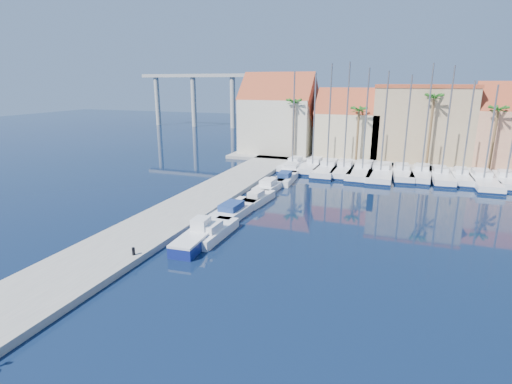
{
  "coord_description": "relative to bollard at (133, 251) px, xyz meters",
  "views": [
    {
      "loc": [
        10.68,
        -19.73,
        12.39
      ],
      "look_at": [
        -1.16,
        12.02,
        3.0
      ],
      "focal_mm": 28.0,
      "sensor_mm": 36.0,
      "label": 1
    }
  ],
  "objects": [
    {
      "name": "shore_north",
      "position": [
        16.6,
        46.29,
        -0.53
      ],
      "size": [
        54.0,
        16.0,
        0.5
      ],
      "primitive_type": "cube",
      "color": "gray",
      "rests_on": "ground"
    },
    {
      "name": "palm_2",
      "position": [
        20.6,
        40.29,
        9.24
      ],
      "size": [
        2.6,
        2.6,
        11.15
      ],
      "color": "brown",
      "rests_on": "shore_north"
    },
    {
      "name": "motorboat_west_3",
      "position": [
        2.84,
        21.96,
        -0.27
      ],
      "size": [
        2.27,
        6.58,
        1.4
      ],
      "rotation": [
        0.0,
        0.0,
        -0.03
      ],
      "color": "white",
      "rests_on": "ground"
    },
    {
      "name": "building_0",
      "position": [
        -3.4,
        45.29,
        5.74
      ],
      "size": [
        12.3,
        9.0,
        13.5
      ],
      "color": "beige",
      "rests_on": "shore_north"
    },
    {
      "name": "sailboat_9",
      "position": [
        24.57,
        34.54,
        -0.16
      ],
      "size": [
        2.35,
        8.24,
        12.52
      ],
      "rotation": [
        0.0,
        0.0,
        0.02
      ],
      "color": "white",
      "rests_on": "ground"
    },
    {
      "name": "sailboat_6",
      "position": [
        17.42,
        34.48,
        -0.17
      ],
      "size": [
        3.26,
        9.5,
        13.26
      ],
      "rotation": [
        0.0,
        0.0,
        0.09
      ],
      "color": "white",
      "rests_on": "ground"
    },
    {
      "name": "palm_1",
      "position": [
        10.6,
        40.29,
        7.36
      ],
      "size": [
        2.6,
        2.6,
        9.15
      ],
      "color": "brown",
      "rests_on": "shore_north"
    },
    {
      "name": "sailboat_8",
      "position": [
        22.12,
        34.32,
        -0.16
      ],
      "size": [
        3.09,
        9.52,
        14.29
      ],
      "rotation": [
        0.0,
        0.0,
        0.07
      ],
      "color": "white",
      "rests_on": "ground"
    },
    {
      "name": "bollard",
      "position": [
        0.0,
        0.0,
        0.0
      ],
      "size": [
        0.22,
        0.22,
        0.56
      ],
      "primitive_type": "cylinder",
      "color": "black",
      "rests_on": "quay_west"
    },
    {
      "name": "motorboat_west_5",
      "position": [
        2.84,
        32.14,
        -0.27
      ],
      "size": [
        2.91,
        7.55,
        1.4
      ],
      "rotation": [
        0.0,
        0.0,
        0.07
      ],
      "color": "white",
      "rests_on": "ground"
    },
    {
      "name": "motorboat_west_4",
      "position": [
        3.48,
        26.4,
        -0.27
      ],
      "size": [
        2.42,
        6.51,
        1.4
      ],
      "rotation": [
        0.0,
        0.0,
        0.06
      ],
      "color": "white",
      "rests_on": "ground"
    },
    {
      "name": "sailboat_1",
      "position": [
        5.23,
        34.8,
        -0.17
      ],
      "size": [
        2.64,
        9.46,
        13.55
      ],
      "rotation": [
        0.0,
        0.0,
        -0.02
      ],
      "color": "white",
      "rests_on": "ground"
    },
    {
      "name": "sailboat_2",
      "position": [
        7.53,
        33.78,
        -0.18
      ],
      "size": [
        2.89,
        10.85,
        14.7
      ],
      "rotation": [
        0.0,
        0.0,
        -0.0
      ],
      "color": "white",
      "rests_on": "ground"
    },
    {
      "name": "motorboat_west_2",
      "position": [
        3.35,
        16.48,
        -0.27
      ],
      "size": [
        2.18,
        5.47,
        1.4
      ],
      "rotation": [
        0.0,
        0.0,
        -0.09
      ],
      "color": "white",
      "rests_on": "ground"
    },
    {
      "name": "viaduct",
      "position": [
        -32.47,
        80.29,
        9.47
      ],
      "size": [
        48.0,
        2.2,
        14.45
      ],
      "color": "#9E9E99",
      "rests_on": "ground"
    },
    {
      "name": "sailboat_5",
      "position": [
        14.69,
        33.84,
        -0.2
      ],
      "size": [
        3.14,
        11.77,
        13.71
      ],
      "rotation": [
        0.0,
        0.0,
        0.0
      ],
      "color": "white",
      "rests_on": "ground"
    },
    {
      "name": "sailboat_4",
      "position": [
        12.31,
        34.18,
        -0.2
      ],
      "size": [
        3.48,
        11.97,
        14.13
      ],
      "rotation": [
        0.0,
        0.0,
        -0.03
      ],
      "color": "white",
      "rests_on": "ground"
    },
    {
      "name": "sailboat_7",
      "position": [
        19.84,
        34.84,
        -0.16
      ],
      "size": [
        3.24,
        9.75,
        14.62
      ],
      "rotation": [
        0.0,
        0.0,
        -0.07
      ],
      "color": "white",
      "rests_on": "ground"
    },
    {
      "name": "sailboat_0",
      "position": [
        2.33,
        34.48,
        -0.13
      ],
      "size": [
        2.82,
        8.28,
        13.73
      ],
      "rotation": [
        0.0,
        0.0,
        -0.08
      ],
      "color": "white",
      "rests_on": "ground"
    },
    {
      "name": "palm_3",
      "position": [
        28.6,
        40.29,
        7.83
      ],
      "size": [
        2.6,
        2.6,
        9.65
      ],
      "color": "brown",
      "rests_on": "shore_north"
    },
    {
      "name": "building_1",
      "position": [
        8.6,
        45.29,
        4.52
      ],
      "size": [
        10.3,
        8.0,
        11.0
      ],
      "color": "beige",
      "rests_on": "shore_north"
    },
    {
      "name": "building_2",
      "position": [
        19.6,
        46.29,
        5.48
      ],
      "size": [
        14.2,
        10.2,
        11.5
      ],
      "color": "tan",
      "rests_on": "shore_north"
    },
    {
      "name": "sailboat_10",
      "position": [
        26.89,
        33.76,
        -0.21
      ],
      "size": [
        3.32,
        11.1,
        12.07
      ],
      "rotation": [
        0.0,
        0.0,
        0.04
      ],
      "color": "white",
      "rests_on": "ground"
    },
    {
      "name": "sailboat_3",
      "position": [
        9.74,
        34.25,
        -0.17
      ],
      "size": [
        3.09,
        10.5,
        14.89
      ],
      "rotation": [
        0.0,
        0.0,
        0.03
      ],
      "color": "white",
      "rests_on": "ground"
    },
    {
      "name": "sailboat_11",
      "position": [
        29.52,
        34.55,
        -0.12
      ],
      "size": [
        2.7,
        8.43,
        14.38
      ],
      "rotation": [
        0.0,
        0.0,
        -0.06
      ],
      "color": "white",
      "rests_on": "ground"
    },
    {
      "name": "palm_0",
      "position": [
        0.6,
        40.29,
        8.3
      ],
      "size": [
        2.6,
        2.6,
        10.15
      ],
      "color": "brown",
      "rests_on": "shore_north"
    },
    {
      "name": "quay_west",
      "position": [
        -2.4,
        11.79,
        -0.53
      ],
      "size": [
        6.0,
        77.0,
        0.5
      ],
      "primitive_type": "cube",
      "color": "gray",
      "rests_on": "ground"
    },
    {
      "name": "motorboat_west_1",
      "position": [
        2.61,
        11.94,
        -0.27
      ],
      "size": [
        2.65,
        7.35,
        1.4
      ],
      "rotation": [
        0.0,
        0.0,
        -0.05
      ],
      "color": "white",
      "rests_on": "ground"
    },
    {
      "name": "motorboat_west_0",
      "position": [
        3.25,
        6.1,
        -0.27
      ],
      "size": [
        2.01,
        6.03,
        1.4
      ],
      "rotation": [
        0.0,
        0.0,
        -0.01
      ],
      "color": "white",
      "rests_on": "ground"
    },
    {
      "name": "fishing_boat",
      "position": [
        2.74,
        4.17,
        -0.13
      ],
      "size": [
        2.17,
        5.65,
        1.94
      ],
      "rotation": [
        0.0,
        0.0,
        0.06
      ],
      "color": "navy",
      "rests_on": "ground"
    },
    {
      "name": "ground",
      "position": [
        6.6,
        -1.71,
        -0.78
      ],
      "size": [
        260.0,
        260.0,
        0.0
      ],
      "primitive_type": "plane",
      "color": "black",
      "rests_on": "ground"
    },
    {
      "name": "building_3",
      "position": [
        31.6,
        45.29,
        5.08
      ],
      "size": [
        10.3,
        8.0,
        12.0
      ],
      "color": "tan",
      "rests_on": "shore_north"
    }
  ]
}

